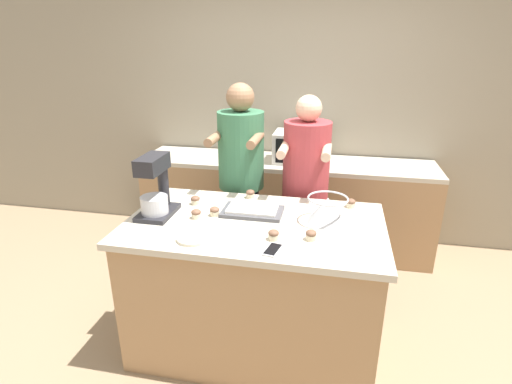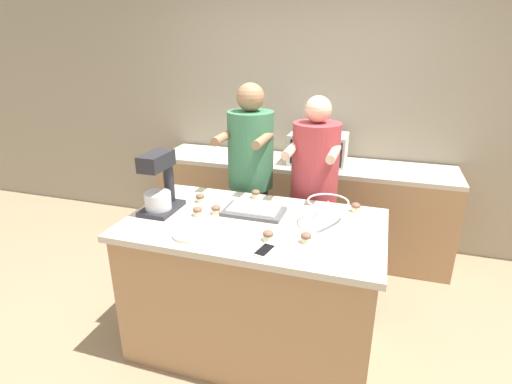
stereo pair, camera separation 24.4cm
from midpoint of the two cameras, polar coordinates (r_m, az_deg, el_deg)
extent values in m
plane|color=#937A5B|center=(2.98, 2.21, -20.56)|extent=(16.00, 16.00, 0.00)
cube|color=gray|center=(4.07, 9.57, 11.77)|extent=(10.00, 0.06, 2.70)
cube|color=#A87F56|center=(2.71, 2.35, -13.55)|extent=(1.53, 0.87, 0.88)
cube|color=beige|center=(2.48, 2.50, -4.73)|extent=(1.59, 0.92, 0.04)
cube|color=#A87F56|center=(3.99, 8.01, -2.17)|extent=(2.80, 0.60, 0.85)
cube|color=beige|center=(3.84, 8.34, 3.99)|extent=(2.80, 0.60, 0.04)
cylinder|color=#33384C|center=(3.35, 1.39, -6.31)|extent=(0.28, 0.28, 0.89)
cylinder|color=#38704C|center=(3.08, 1.51, 6.00)|extent=(0.35, 0.35, 0.59)
sphere|color=#936B4C|center=(3.01, 1.58, 13.39)|extent=(0.21, 0.21, 0.21)
cylinder|color=#936B4C|center=(2.94, -2.25, 7.85)|extent=(0.06, 0.34, 0.06)
cylinder|color=#936B4C|center=(2.85, 3.49, 7.42)|extent=(0.06, 0.34, 0.06)
cylinder|color=#33384C|center=(3.28, 9.95, -7.94)|extent=(0.27, 0.27, 0.82)
cylinder|color=#A8383D|center=(3.00, 10.79, 4.05)|extent=(0.35, 0.35, 0.60)
sphere|color=#DBB293|center=(2.92, 11.31, 11.50)|extent=(0.19, 0.19, 0.19)
cylinder|color=#DBB293|center=(2.83, 7.50, 5.96)|extent=(0.06, 0.34, 0.06)
cylinder|color=#DBB293|center=(2.79, 13.54, 5.37)|extent=(0.06, 0.34, 0.06)
cube|color=#232328|center=(2.67, -10.78, -2.37)|extent=(0.20, 0.30, 0.03)
cylinder|color=#232328|center=(2.71, -9.85, 1.40)|extent=(0.07, 0.07, 0.26)
cube|color=#232328|center=(2.55, -11.43, 4.34)|extent=(0.13, 0.26, 0.10)
cylinder|color=#BCBCC1|center=(2.61, -11.26, -1.26)|extent=(0.17, 0.17, 0.11)
cone|color=#BCBCC1|center=(2.46, 12.98, -2.99)|extent=(0.24, 0.24, 0.16)
torus|color=#BCBCC1|center=(2.43, 13.12, -1.35)|extent=(0.25, 0.25, 0.01)
cube|color=#4C4C51|center=(2.58, 2.40, -2.86)|extent=(0.39, 0.23, 0.02)
cube|color=white|center=(2.58, 2.41, -2.46)|extent=(0.32, 0.19, 0.02)
cube|color=silver|center=(3.77, 10.70, 6.09)|extent=(0.52, 0.34, 0.28)
cube|color=black|center=(3.61, 9.59, 5.49)|extent=(0.35, 0.01, 0.22)
cube|color=#2D2D2D|center=(3.59, 13.29, 5.12)|extent=(0.10, 0.01, 0.22)
cube|color=silver|center=(2.14, 4.53, -8.42)|extent=(0.10, 0.16, 0.01)
cube|color=black|center=(2.14, 4.53, -8.29)|extent=(0.09, 0.14, 0.00)
cylinder|color=beige|center=(2.30, -6.49, -6.18)|extent=(0.19, 0.19, 0.02)
cylinder|color=beige|center=(2.72, 16.55, -2.40)|extent=(0.06, 0.06, 0.03)
ellipsoid|color=brown|center=(2.71, 16.61, -1.91)|extent=(0.06, 0.06, 0.04)
cylinder|color=beige|center=(2.56, -5.65, -3.10)|extent=(0.06, 0.06, 0.03)
ellipsoid|color=brown|center=(2.55, -5.67, -2.58)|extent=(0.06, 0.06, 0.04)
cylinder|color=beige|center=(2.58, -3.04, -2.85)|extent=(0.06, 0.06, 0.03)
ellipsoid|color=brown|center=(2.57, -3.05, -2.34)|extent=(0.06, 0.06, 0.04)
cylinder|color=beige|center=(2.77, -5.47, -1.14)|extent=(0.06, 0.06, 0.03)
ellipsoid|color=brown|center=(2.77, -5.49, -0.65)|extent=(0.06, 0.06, 0.04)
cylinder|color=beige|center=(2.25, 4.88, -6.60)|extent=(0.06, 0.06, 0.03)
ellipsoid|color=brown|center=(2.24, 4.90, -6.03)|extent=(0.06, 0.06, 0.04)
cylinder|color=beige|center=(2.84, 2.42, -0.55)|extent=(0.06, 0.06, 0.03)
ellipsoid|color=brown|center=(2.83, 2.43, -0.07)|extent=(0.06, 0.06, 0.04)
cylinder|color=beige|center=(2.26, 10.25, -6.81)|extent=(0.06, 0.06, 0.03)
ellipsoid|color=brown|center=(2.24, 10.30, -6.24)|extent=(0.06, 0.06, 0.04)
camera|label=1|loc=(0.12, -87.14, 1.09)|focal=28.00mm
camera|label=2|loc=(0.12, 92.86, -1.09)|focal=28.00mm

